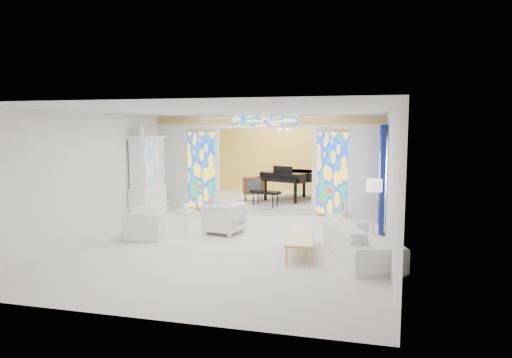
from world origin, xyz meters
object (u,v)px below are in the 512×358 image
(armchair_right, at_px, (224,218))
(coffee_table, at_px, (300,237))
(tv_console, at_px, (254,185))
(china_cabinet, at_px, (148,177))
(sofa, at_px, (361,240))
(armchair_left, at_px, (147,224))
(grand_piano, at_px, (297,176))

(armchair_right, relative_size, coffee_table, 0.48)
(armchair_right, bearing_deg, tv_console, -163.80)
(china_cabinet, relative_size, armchair_right, 3.16)
(sofa, bearing_deg, china_cabinet, 46.91)
(sofa, bearing_deg, coffee_table, 71.59)
(armchair_left, height_order, tv_console, tv_console)
(armchair_left, height_order, armchair_right, armchair_right)
(armchair_left, relative_size, armchair_right, 1.23)
(armchair_left, bearing_deg, sofa, 67.76)
(armchair_right, height_order, tv_console, tv_console)
(china_cabinet, bearing_deg, coffee_table, -29.82)
(armchair_right, bearing_deg, coffee_table, 69.82)
(sofa, bearing_deg, tv_console, 15.67)
(tv_console, bearing_deg, grand_piano, 7.63)
(grand_piano, xyz_separation_m, tv_console, (-1.34, -0.75, -0.27))
(china_cabinet, relative_size, armchair_left, 2.57)
(armchair_right, bearing_deg, sofa, 80.47)
(china_cabinet, distance_m, armchair_right, 3.27)
(armchair_left, bearing_deg, coffee_table, 66.01)
(armchair_left, xyz_separation_m, sofa, (4.99, -0.46, 0.03))
(armchair_left, xyz_separation_m, tv_console, (1.39, 4.86, 0.36))
(coffee_table, xyz_separation_m, tv_console, (-2.37, 5.32, 0.34))
(coffee_table, height_order, tv_console, tv_console)
(china_cabinet, relative_size, grand_piano, 0.89)
(sofa, relative_size, grand_piano, 0.83)
(china_cabinet, relative_size, sofa, 1.07)
(armchair_right, height_order, sofa, armchair_right)
(armchair_left, relative_size, tv_console, 1.30)
(coffee_table, xyz_separation_m, grand_piano, (-1.03, 6.07, 0.61))
(grand_piano, bearing_deg, china_cabinet, -118.37)
(armchair_left, height_order, coffee_table, armchair_left)
(armchair_left, height_order, grand_piano, grand_piano)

